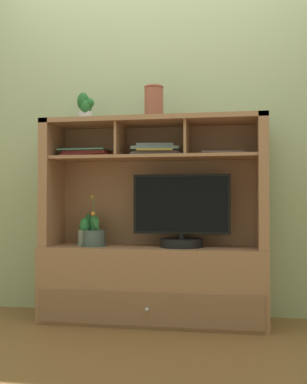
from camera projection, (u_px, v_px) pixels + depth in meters
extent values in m
cube|color=brown|center=(154.00, 323.00, 3.02)|extent=(6.00, 6.00, 0.02)
cube|color=#A3B186|center=(159.00, 108.00, 3.28)|extent=(6.00, 0.02, 2.80)
cube|color=#9F6E4E|center=(154.00, 284.00, 3.03)|extent=(1.42, 0.41, 0.47)
cube|color=#8B6046|center=(147.00, 309.00, 2.82)|extent=(1.36, 0.01, 0.20)
sphere|color=silver|center=(147.00, 310.00, 2.81)|extent=(0.02, 0.02, 0.02)
cube|color=#9F6E4E|center=(53.00, 183.00, 3.16)|extent=(0.06, 0.34, 0.81)
cube|color=#9F6E4E|center=(262.00, 182.00, 2.92)|extent=(0.06, 0.34, 0.81)
cube|color=#8B6046|center=(158.00, 186.00, 3.20)|extent=(1.36, 0.02, 0.78)
cube|color=#9F6E4E|center=(154.00, 121.00, 3.05)|extent=(1.42, 0.34, 0.03)
cube|color=#9F6E4E|center=(154.00, 158.00, 3.04)|extent=(1.30, 0.31, 0.02)
cube|color=#9F6E4E|center=(121.00, 141.00, 3.08)|extent=(0.02, 0.29, 0.21)
cube|color=#9F6E4E|center=(187.00, 139.00, 3.01)|extent=(0.02, 0.29, 0.21)
cylinder|color=black|center=(182.00, 243.00, 3.01)|extent=(0.27, 0.27, 0.05)
cylinder|color=black|center=(182.00, 236.00, 3.01)|extent=(0.04, 0.04, 0.03)
cube|color=black|center=(182.00, 204.00, 3.01)|extent=(0.61, 0.03, 0.38)
cube|color=black|center=(181.00, 204.00, 2.99)|extent=(0.58, 0.00, 0.35)
cylinder|color=#465553|center=(94.00, 238.00, 3.07)|extent=(0.15, 0.15, 0.10)
cylinder|color=#465553|center=(94.00, 245.00, 3.07)|extent=(0.17, 0.17, 0.01)
cylinder|color=#4C6B38|center=(94.00, 214.00, 3.07)|extent=(0.02, 0.02, 0.21)
sphere|color=#C78435|center=(93.00, 214.00, 3.06)|extent=(0.03, 0.03, 0.03)
sphere|color=#C78435|center=(92.00, 197.00, 3.09)|extent=(0.02, 0.02, 0.02)
ellipsoid|color=#499D5A|center=(96.00, 226.00, 3.06)|extent=(0.05, 0.07, 0.10)
ellipsoid|color=#499D5A|center=(97.00, 226.00, 3.08)|extent=(0.04, 0.04, 0.08)
cylinder|color=gray|center=(89.00, 238.00, 3.13)|extent=(0.15, 0.15, 0.10)
cylinder|color=gray|center=(89.00, 245.00, 3.13)|extent=(0.17, 0.17, 0.01)
ellipsoid|color=#2A733B|center=(94.00, 225.00, 3.13)|extent=(0.07, 0.04, 0.14)
ellipsoid|color=#2A733B|center=(88.00, 224.00, 3.16)|extent=(0.04, 0.05, 0.14)
ellipsoid|color=#2A733B|center=(85.00, 226.00, 3.11)|extent=(0.07, 0.06, 0.11)
cube|color=#3F3345|center=(222.00, 155.00, 3.02)|extent=(0.31, 0.17, 0.01)
cube|color=#725960|center=(222.00, 153.00, 3.01)|extent=(0.28, 0.24, 0.01)
cube|color=#AC3039|center=(86.00, 156.00, 3.15)|extent=(0.34, 0.18, 0.02)
cube|color=#A33736|center=(87.00, 153.00, 3.14)|extent=(0.29, 0.15, 0.02)
cube|color=#40776E|center=(85.00, 151.00, 3.15)|extent=(0.32, 0.23, 0.01)
cube|color=slate|center=(156.00, 155.00, 3.05)|extent=(0.33, 0.21, 0.02)
cube|color=#725C5E|center=(156.00, 152.00, 3.05)|extent=(0.30, 0.20, 0.01)
cube|color=gold|center=(155.00, 151.00, 3.05)|extent=(0.25, 0.25, 0.01)
cube|color=slate|center=(155.00, 149.00, 3.06)|extent=(0.33, 0.26, 0.02)
cube|color=slate|center=(155.00, 146.00, 3.05)|extent=(0.26, 0.22, 0.02)
cylinder|color=silver|center=(85.00, 117.00, 3.15)|extent=(0.09, 0.09, 0.06)
cylinder|color=silver|center=(85.00, 121.00, 3.15)|extent=(0.11, 0.11, 0.01)
ellipsoid|color=#215E28|center=(89.00, 103.00, 3.14)|extent=(0.06, 0.06, 0.07)
ellipsoid|color=#215E28|center=(87.00, 107.00, 3.16)|extent=(0.06, 0.06, 0.13)
ellipsoid|color=#215E28|center=(85.00, 103.00, 3.16)|extent=(0.07, 0.06, 0.06)
ellipsoid|color=#215E28|center=(83.00, 101.00, 3.16)|extent=(0.08, 0.06, 0.12)
ellipsoid|color=#215E28|center=(83.00, 101.00, 3.13)|extent=(0.05, 0.06, 0.10)
ellipsoid|color=#215E28|center=(85.00, 108.00, 3.12)|extent=(0.06, 0.08, 0.11)
cylinder|color=brown|center=(154.00, 104.00, 3.06)|extent=(0.12, 0.12, 0.20)
torus|color=brown|center=(154.00, 87.00, 3.06)|extent=(0.13, 0.13, 0.02)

